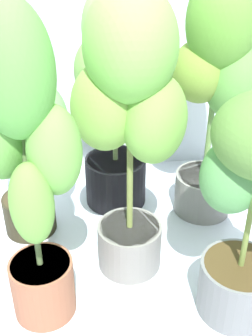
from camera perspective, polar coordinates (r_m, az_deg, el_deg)
The scene contains 6 objects.
ground_plane at distance 1.57m, azimuth 0.60°, elevation -15.47°, with size 8.00×8.00×0.00m, color silver.
potted_plant_front_left at distance 1.16m, azimuth -12.96°, elevation 0.97°, with size 0.33×0.28×0.98m.
potted_plant_center at distance 1.31m, azimuth 0.48°, elevation 7.58°, with size 0.42×0.32×0.98m.
potted_plant_back_center at distance 1.74m, azimuth -1.91°, elevation 9.35°, with size 0.34×0.34×0.93m.
potted_plant_back_left at distance 1.59m, azimuth -13.92°, elevation 5.92°, with size 0.36×0.31×0.85m.
potted_plant_back_right at distance 1.67m, azimuth 11.84°, elevation 11.09°, with size 0.41×0.35×0.99m.
Camera 1 is at (-0.13, -1.07, 1.14)m, focal length 46.28 mm.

